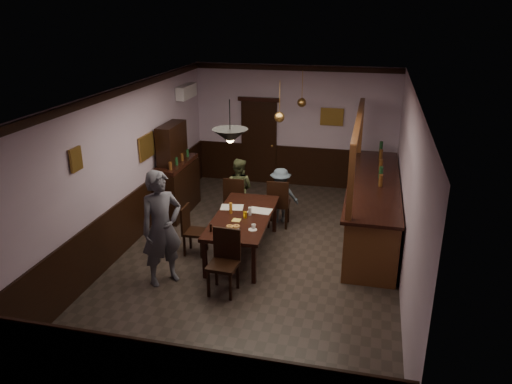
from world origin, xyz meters
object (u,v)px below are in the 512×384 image
(bar_counter, at_px, (372,206))
(pendant_iron, at_px, (230,136))
(chair_far_left, at_px, (235,198))
(coffee_cup, at_px, (254,226))
(soda_can, at_px, (245,215))
(chair_near, at_px, (225,258))
(person_seated_left, at_px, (239,189))
(pendant_brass_mid, at_px, (279,117))
(person_standing, at_px, (162,228))
(dining_table, at_px, (243,219))
(sideboard, at_px, (176,178))
(pendant_brass_far, at_px, (302,103))
(chair_far_right, at_px, (278,201))
(chair_side, at_px, (191,228))
(person_seated_right, at_px, (280,195))

(bar_counter, bearing_deg, pendant_iron, -136.16)
(chair_far_left, xyz_separation_m, coffee_cup, (0.82, -1.77, 0.24))
(soda_can, distance_m, pendant_iron, 1.77)
(soda_can, bearing_deg, chair_far_left, 112.60)
(chair_near, relative_size, person_seated_left, 0.78)
(pendant_iron, distance_m, pendant_brass_mid, 2.16)
(chair_near, relative_size, pendant_brass_mid, 1.29)
(soda_can, bearing_deg, person_standing, -132.27)
(chair_near, bearing_deg, dining_table, 94.90)
(bar_counter, bearing_deg, chair_near, -129.82)
(chair_near, xyz_separation_m, sideboard, (-1.96, 2.84, 0.23))
(coffee_cup, relative_size, pendant_iron, 0.12)
(person_standing, relative_size, soda_can, 16.12)
(pendant_brass_far, bearing_deg, chair_far_left, -123.15)
(person_seated_left, bearing_deg, coffee_cup, 118.81)
(pendant_iron, height_order, pendant_brass_mid, same)
(person_standing, height_order, person_seated_left, person_standing)
(chair_far_right, xyz_separation_m, person_standing, (-1.42, -2.56, 0.40))
(chair_side, xyz_separation_m, pendant_brass_far, (1.52, 3.15, 1.79))
(person_standing, height_order, bar_counter, bar_counter)
(person_standing, xyz_separation_m, bar_counter, (3.30, 2.66, -0.37))
(soda_can, distance_m, pendant_brass_far, 3.40)
(chair_near, relative_size, soda_can, 8.69)
(person_standing, height_order, person_seated_right, person_standing)
(chair_far_left, bearing_deg, chair_side, 74.00)
(dining_table, xyz_separation_m, sideboard, (-1.91, 1.53, 0.11))
(chair_far_left, height_order, soda_can, chair_far_left)
(dining_table, xyz_separation_m, chair_side, (-0.92, -0.23, -0.18))
(coffee_cup, bearing_deg, person_standing, -152.01)
(chair_far_right, height_order, chair_near, chair_near)
(person_seated_right, bearing_deg, chair_far_right, 77.13)
(person_seated_right, relative_size, pendant_brass_mid, 1.46)
(person_standing, xyz_separation_m, pendant_brass_mid, (1.41, 2.60, 1.33))
(chair_far_right, bearing_deg, person_seated_left, -19.05)
(chair_far_right, bearing_deg, person_standing, 57.61)
(person_seated_right, relative_size, sideboard, 0.59)
(coffee_cup, distance_m, soda_can, 0.50)
(pendant_brass_mid, bearing_deg, coffee_cup, -92.19)
(chair_near, bearing_deg, coffee_cup, 73.46)
(person_seated_left, xyz_separation_m, bar_counter, (2.79, -0.16, -0.07))
(person_seated_left, relative_size, sideboard, 0.67)
(pendant_iron, bearing_deg, pendant_brass_far, 81.24)
(chair_far_left, xyz_separation_m, person_standing, (-0.52, -2.53, 0.41))
(pendant_brass_mid, bearing_deg, pendant_brass_far, 82.87)
(coffee_cup, xyz_separation_m, pendant_brass_far, (0.27, 3.44, 1.50))
(bar_counter, xyz_separation_m, pendant_brass_mid, (-1.89, -0.05, 1.70))
(chair_far_right, relative_size, coffee_cup, 12.85)
(sideboard, height_order, pendant_brass_mid, pendant_brass_mid)
(person_standing, distance_m, pendant_brass_mid, 3.25)
(chair_side, relative_size, bar_counter, 0.22)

